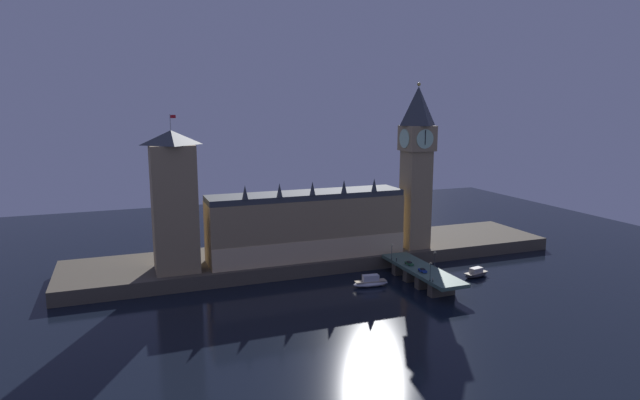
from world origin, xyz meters
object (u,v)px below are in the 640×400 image
Objects in this scene: victoria_tower at (174,201)px; boat_downstream at (476,274)px; clock_tower at (416,162)px; car_northbound_trail at (423,270)px; car_northbound_lead at (409,263)px; pedestrian_far_rail at (396,259)px; street_lamp_far at (392,250)px; street_lamp_near at (430,269)px; pedestrian_near_rail at (433,280)px; boat_upstream at (371,282)px; street_lamp_mid at (435,257)px.

boat_downstream is at bearing -16.87° from victoria_tower.
car_northbound_trail is at bearing -115.90° from clock_tower.
car_northbound_lead is at bearing 168.19° from boat_downstream.
pedestrian_far_rail is at bearing 114.63° from car_northbound_lead.
victoria_tower is 95.97m from car_northbound_lead.
boat_downstream is (31.21, -15.11, -9.32)m from street_lamp_far.
boat_downstream is (30.81, -11.63, -6.04)m from pedestrian_far_rail.
street_lamp_far is at bearing 90.00° from street_lamp_near.
car_northbound_lead is 10.13m from car_northbound_trail.
pedestrian_near_rail is at bearing -72.21° from street_lamp_near.
car_northbound_trail is at bearing -80.59° from pedestrian_far_rail.
clock_tower is 5.12× the size of boat_upstream.
street_lamp_mid is (-9.44, -31.90, -34.38)m from clock_tower.
car_northbound_trail is (0.00, -10.13, 0.03)m from car_northbound_lead.
victoria_tower is 8.44× the size of street_lamp_near.
clock_tower is 18.65× the size of car_northbound_trail.
victoria_tower is 104.52m from street_lamp_mid.
street_lamp_mid is 0.92× the size of street_lamp_far.
pedestrian_near_rail is 0.11× the size of boat_upstream.
car_northbound_trail is at bearing -26.72° from boat_upstream.
car_northbound_lead is 6.32m from pedestrian_far_rail.
boat_upstream is (-14.67, 19.01, -9.29)m from street_lamp_near.
street_lamp_mid is at bearing -9.37° from boat_upstream.
clock_tower is 64.10m from pedestrian_near_rail.
car_northbound_lead is (87.63, -29.23, -26.00)m from victoria_tower.
street_lamp_near reaches higher than boat_downstream.
street_lamp_near is at bearing -30.31° from victoria_tower.
boat_upstream is 1.14× the size of boat_downstream.
boat_upstream is (-25.99, 4.29, -8.71)m from street_lamp_mid.
clock_tower reaches higher than car_northbound_trail.
clock_tower reaches higher than street_lamp_mid.
clock_tower is 45.89× the size of pedestrian_near_rail.
boat_downstream is at bearing -72.07° from clock_tower.
victoria_tower reaches higher than car_northbound_trail.
pedestrian_far_rail is 4.79m from street_lamp_far.
car_northbound_trail reaches higher than boat_upstream.
street_lamp_far is at bearing 96.57° from pedestrian_far_rail.
clock_tower reaches higher than street_lamp_far.
pedestrian_near_rail is 0.13× the size of boat_downstream.
street_lamp_mid is 0.43× the size of boat_upstream.
pedestrian_far_rail is at bearing 24.77° from boat_upstream.
victoria_tower is 82.49m from boat_upstream.
car_northbound_lead reaches higher than boat_upstream.
clock_tower reaches higher than car_northbound_lead.
pedestrian_far_rail is 33.48m from boat_downstream.
pedestrian_far_rail is at bearing 89.12° from street_lamp_near.
clock_tower is 5.83× the size of boat_downstream.
car_northbound_trail is 11.65m from pedestrian_near_rail.
car_northbound_lead is at bearing -71.79° from street_lamp_far.
street_lamp_near is at bearing -106.71° from car_northbound_trail.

